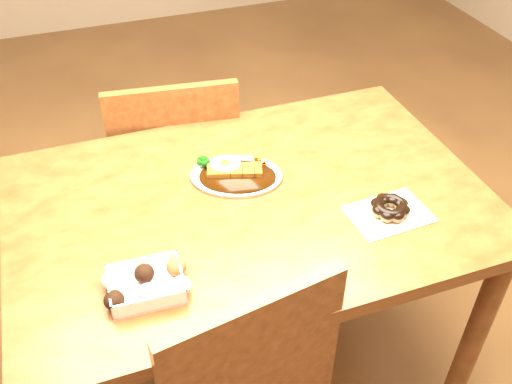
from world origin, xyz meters
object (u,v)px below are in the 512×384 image
object	(u,v)px
table	(251,227)
donut_box	(146,284)
chair_far	(177,170)
katsu_curry_plate	(235,173)
pon_de_ring	(390,208)

from	to	relation	value
table	donut_box	distance (m)	0.39
chair_far	donut_box	size ratio (longest dim) A/B	4.72
table	chair_far	distance (m)	0.57
katsu_curry_plate	donut_box	size ratio (longest dim) A/B	1.54
katsu_curry_plate	table	bearing A→B (deg)	-84.15
chair_far	pon_de_ring	world-z (taller)	chair_far
donut_box	pon_de_ring	bearing A→B (deg)	4.04
katsu_curry_plate	donut_box	bearing A→B (deg)	-133.63
katsu_curry_plate	pon_de_ring	xyz separation A→B (m)	(0.31, -0.27, 0.01)
table	pon_de_ring	xyz separation A→B (m)	(0.30, -0.17, 0.12)
chair_far	pon_de_ring	distance (m)	0.86
table	katsu_curry_plate	world-z (taller)	katsu_curry_plate
donut_box	chair_far	bearing A→B (deg)	73.72
donut_box	pon_de_ring	world-z (taller)	donut_box
pon_de_ring	katsu_curry_plate	bearing A→B (deg)	139.37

